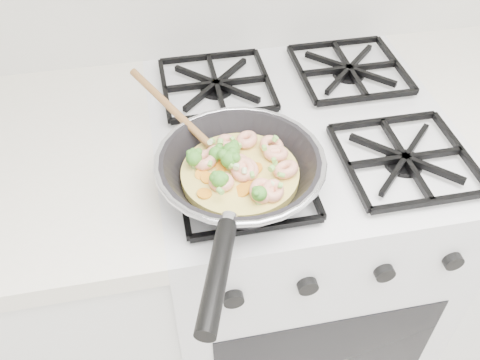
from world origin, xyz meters
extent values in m
cube|color=white|center=(0.00, 1.70, 0.45)|extent=(0.60, 0.60, 0.90)
cube|color=black|center=(0.00, 1.70, 0.91)|extent=(0.56, 0.56, 0.02)
torus|color=#B9B9C1|center=(-0.16, 1.54, 0.98)|extent=(0.29, 0.29, 0.01)
cylinder|color=black|center=(-0.23, 1.32, 0.97)|extent=(0.09, 0.18, 0.03)
cylinder|color=#DECB60|center=(-0.16, 1.54, 0.94)|extent=(0.20, 0.20, 0.02)
ellipsoid|color=olive|center=(-0.19, 1.58, 0.96)|extent=(0.06, 0.07, 0.02)
cylinder|color=olive|center=(-0.26, 1.69, 0.99)|extent=(0.14, 0.20, 0.07)
torus|color=#EFAE8D|center=(-0.13, 1.61, 0.96)|extent=(0.06, 0.06, 0.02)
torus|color=#EFAE8D|center=(-0.12, 1.48, 0.96)|extent=(0.06, 0.06, 0.03)
torus|color=#EFAE8D|center=(-0.09, 1.58, 0.96)|extent=(0.06, 0.06, 0.02)
torus|color=#EFAE8D|center=(-0.09, 1.52, 0.96)|extent=(0.05, 0.05, 0.02)
torus|color=#EFAE8D|center=(-0.09, 1.56, 0.96)|extent=(0.06, 0.06, 0.02)
torus|color=#EFAE8D|center=(-0.14, 1.48, 0.96)|extent=(0.07, 0.07, 0.03)
torus|color=#EFAE8D|center=(-0.20, 1.51, 0.96)|extent=(0.06, 0.06, 0.02)
torus|color=#EFAE8D|center=(-0.21, 1.57, 0.96)|extent=(0.07, 0.06, 0.03)
torus|color=#EFAE8D|center=(-0.16, 1.53, 0.96)|extent=(0.06, 0.06, 0.03)
torus|color=#EFAE8D|center=(-0.17, 1.61, 0.96)|extent=(0.05, 0.05, 0.02)
torus|color=#EFAE8D|center=(-0.15, 1.53, 0.96)|extent=(0.06, 0.06, 0.03)
torus|color=#EFAE8D|center=(-0.16, 1.55, 0.96)|extent=(0.05, 0.05, 0.02)
torus|color=#EFAE8D|center=(-0.19, 1.58, 0.96)|extent=(0.06, 0.06, 0.02)
ellipsoid|color=#4E9631|center=(-0.14, 1.46, 0.97)|extent=(0.03, 0.03, 0.03)
ellipsoid|color=#4E9631|center=(-0.20, 1.51, 0.97)|extent=(0.04, 0.04, 0.03)
ellipsoid|color=#4E9631|center=(-0.17, 1.57, 0.97)|extent=(0.04, 0.04, 0.03)
ellipsoid|color=#4E9631|center=(-0.23, 1.57, 0.97)|extent=(0.04, 0.04, 0.03)
ellipsoid|color=#4E9631|center=(-0.20, 1.57, 0.97)|extent=(0.03, 0.03, 0.02)
ellipsoid|color=#4E9631|center=(-0.18, 1.55, 0.97)|extent=(0.04, 0.04, 0.03)
cylinder|color=orange|center=(-0.13, 1.48, 0.95)|extent=(0.03, 0.03, 0.01)
cylinder|color=orange|center=(-0.20, 1.57, 0.95)|extent=(0.03, 0.03, 0.00)
cylinder|color=orange|center=(-0.22, 1.54, 0.95)|extent=(0.03, 0.03, 0.01)
cylinder|color=orange|center=(-0.17, 1.59, 0.95)|extent=(0.04, 0.04, 0.01)
cylinder|color=orange|center=(-0.17, 1.57, 0.95)|extent=(0.03, 0.03, 0.01)
cylinder|color=orange|center=(-0.22, 1.53, 0.95)|extent=(0.03, 0.03, 0.00)
cylinder|color=orange|center=(-0.20, 1.54, 0.95)|extent=(0.03, 0.03, 0.00)
cylinder|color=orange|center=(-0.23, 1.50, 0.95)|extent=(0.03, 0.03, 0.00)
cylinder|color=orange|center=(-0.17, 1.61, 0.95)|extent=(0.03, 0.03, 0.01)
cylinder|color=orange|center=(-0.16, 1.49, 0.95)|extent=(0.04, 0.04, 0.01)
cylinder|color=orange|center=(-0.15, 1.50, 0.95)|extent=(0.03, 0.03, 0.01)
cylinder|color=orange|center=(-0.13, 1.54, 0.95)|extent=(0.04, 0.04, 0.01)
cylinder|color=orange|center=(-0.18, 1.56, 0.95)|extent=(0.04, 0.04, 0.01)
cylinder|color=#80C950|center=(-0.11, 1.51, 0.97)|extent=(0.01, 0.01, 0.01)
cylinder|color=#80C950|center=(-0.20, 1.48, 0.98)|extent=(0.01, 0.01, 0.01)
cylinder|color=#80C950|center=(-0.17, 1.54, 0.97)|extent=(0.01, 0.01, 0.01)
cylinder|color=#80C950|center=(-0.18, 1.58, 0.97)|extent=(0.01, 0.01, 0.01)
cylinder|color=beige|center=(-0.20, 1.60, 0.98)|extent=(0.01, 0.01, 0.01)
cylinder|color=#80C950|center=(-0.09, 1.58, 0.98)|extent=(0.01, 0.01, 0.01)
cylinder|color=beige|center=(-0.17, 1.53, 0.98)|extent=(0.01, 0.01, 0.01)
cylinder|color=#80C950|center=(-0.21, 1.55, 0.97)|extent=(0.01, 0.01, 0.01)
cylinder|color=beige|center=(-0.17, 1.58, 0.98)|extent=(0.01, 0.01, 0.01)
cylinder|color=#80C950|center=(-0.15, 1.50, 0.98)|extent=(0.01, 0.01, 0.01)
cylinder|color=#80C950|center=(-0.15, 1.58, 0.97)|extent=(0.01, 0.01, 0.01)
cylinder|color=#80C950|center=(-0.19, 1.58, 0.97)|extent=(0.01, 0.01, 0.01)
cylinder|color=#80C950|center=(-0.20, 1.61, 0.97)|extent=(0.01, 0.01, 0.01)
cylinder|color=#80C950|center=(-0.16, 1.60, 0.98)|extent=(0.01, 0.01, 0.01)
cylinder|color=#80C950|center=(-0.10, 1.53, 0.97)|extent=(0.01, 0.01, 0.01)
cylinder|color=#80C950|center=(-0.11, 1.57, 0.97)|extent=(0.01, 0.01, 0.01)
cylinder|color=#80C950|center=(-0.11, 1.47, 0.97)|extent=(0.01, 0.01, 0.01)
cylinder|color=beige|center=(-0.16, 1.52, 0.97)|extent=(0.01, 0.01, 0.01)
cylinder|color=beige|center=(-0.14, 1.46, 0.97)|extent=(0.01, 0.01, 0.01)
cylinder|color=#80C950|center=(-0.18, 1.59, 0.97)|extent=(0.01, 0.01, 0.01)
cylinder|color=beige|center=(-0.12, 1.49, 0.97)|extent=(0.01, 0.01, 0.01)
cylinder|color=#80C950|center=(-0.10, 1.50, 0.97)|extent=(0.01, 0.01, 0.01)
cylinder|color=#80C950|center=(-0.10, 1.53, 0.98)|extent=(0.01, 0.01, 0.01)
cylinder|color=#80C950|center=(-0.18, 1.58, 0.97)|extent=(0.01, 0.01, 0.01)
camera|label=1|loc=(-0.28, 0.92, 1.56)|focal=39.32mm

